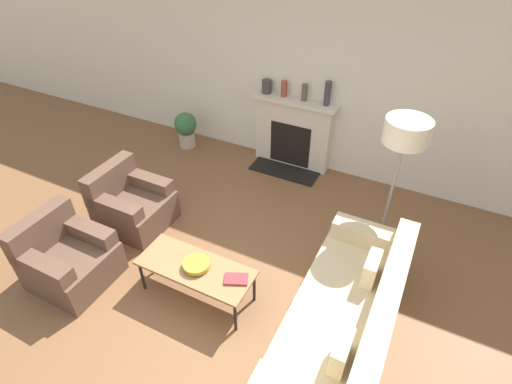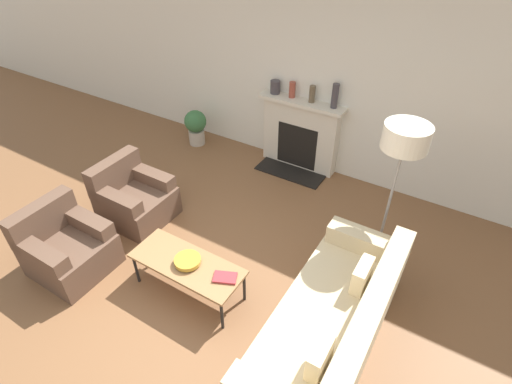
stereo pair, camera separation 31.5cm
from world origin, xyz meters
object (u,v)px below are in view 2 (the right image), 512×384
(fireplace, at_px, (300,135))
(mantel_vase_center_left, at_px, (292,90))
(armchair_near, at_px, (67,247))
(couch, at_px, (332,325))
(floor_lamp, at_px, (404,146))
(armchair_far, at_px, (134,198))
(mantel_vase_right, at_px, (335,96))
(bowl, at_px, (188,261))
(mantel_vase_left, at_px, (275,87))
(potted_plant, at_px, (196,125))
(mantel_vase_center_right, at_px, (312,94))
(coffee_table, at_px, (187,265))
(book, at_px, (225,277))

(fireplace, relative_size, mantel_vase_center_left, 5.63)
(mantel_vase_center_left, bearing_deg, armchair_near, -108.46)
(couch, distance_m, floor_lamp, 1.86)
(armchair_far, xyz_separation_m, mantel_vase_right, (1.74, 2.23, 0.96))
(floor_lamp, distance_m, mantel_vase_right, 1.74)
(bowl, distance_m, mantel_vase_left, 2.99)
(couch, height_order, potted_plant, couch)
(mantel_vase_center_left, bearing_deg, bowl, -83.84)
(armchair_near, height_order, mantel_vase_center_right, mantel_vase_center_right)
(armchair_far, bearing_deg, floor_lamp, -71.20)
(armchair_near, distance_m, potted_plant, 3.00)
(bowl, xyz_separation_m, potted_plant, (-1.90, 2.53, -0.13))
(floor_lamp, height_order, mantel_vase_right, floor_lamp)
(fireplace, bearing_deg, couch, -58.01)
(coffee_table, distance_m, bowl, 0.07)
(bowl, bearing_deg, fireplace, 92.61)
(armchair_near, bearing_deg, floor_lamp, -55.26)
(book, bearing_deg, floor_lamp, 30.98)
(potted_plant, bearing_deg, coffee_table, -53.36)
(armchair_near, relative_size, potted_plant, 1.35)
(mantel_vase_center_left, relative_size, mantel_vase_right, 0.67)
(floor_lamp, height_order, mantel_vase_center_left, floor_lamp)
(floor_lamp, bearing_deg, bowl, -133.79)
(coffee_table, relative_size, mantel_vase_center_right, 5.09)
(fireplace, height_order, bowl, fireplace)
(mantel_vase_right, height_order, potted_plant, mantel_vase_right)
(book, xyz_separation_m, mantel_vase_center_left, (-0.75, 2.80, 0.76))
(book, xyz_separation_m, floor_lamp, (1.10, 1.57, 1.04))
(fireplace, xyz_separation_m, book, (0.57, -2.79, -0.09))
(fireplace, relative_size, mantel_vase_left, 6.73)
(armchair_near, bearing_deg, book, -75.75)
(couch, bearing_deg, book, -82.38)
(floor_lamp, xyz_separation_m, mantel_vase_right, (-1.20, 1.24, -0.22))
(potted_plant, bearing_deg, mantel_vase_center_right, 9.34)
(book, distance_m, mantel_vase_center_right, 2.94)
(couch, bearing_deg, mantel_vase_left, -141.62)
(mantel_vase_left, bearing_deg, mantel_vase_right, 0.00)
(coffee_table, relative_size, potted_plant, 2.04)
(couch, distance_m, bowl, 1.54)
(bowl, distance_m, book, 0.44)
(bowl, xyz_separation_m, mantel_vase_center_left, (-0.31, 2.84, 0.73))
(armchair_near, xyz_separation_m, mantel_vase_right, (1.74, 3.27, 0.96))
(bowl, distance_m, mantel_vase_right, 2.97)
(floor_lamp, bearing_deg, mantel_vase_center_right, 141.16)
(book, distance_m, floor_lamp, 2.18)
(mantel_vase_right, distance_m, potted_plant, 2.44)
(bowl, bearing_deg, mantel_vase_right, 83.23)
(armchair_far, height_order, floor_lamp, floor_lamp)
(coffee_table, bearing_deg, mantel_vase_center_left, 95.85)
(floor_lamp, bearing_deg, couch, -90.57)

